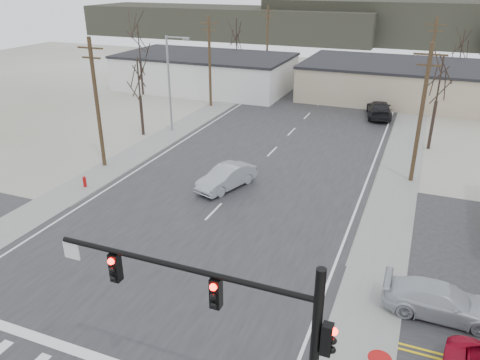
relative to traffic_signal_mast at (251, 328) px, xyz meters
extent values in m
plane|color=silver|center=(-7.89, 6.20, -4.67)|extent=(140.00, 140.00, 0.00)
cube|color=#242426|center=(-7.89, 21.20, -4.65)|extent=(18.00, 110.00, 0.05)
cube|color=#242426|center=(-7.89, 6.20, -4.65)|extent=(90.00, 10.00, 0.04)
cube|color=gray|center=(-18.49, 26.20, -4.64)|extent=(3.00, 90.00, 0.06)
cube|color=gray|center=(2.71, 26.20, -4.64)|extent=(3.00, 90.00, 0.06)
cylinder|color=black|center=(-2.29, 0.00, 1.53)|extent=(8.40, 0.18, 0.18)
cube|color=black|center=(-1.09, 0.00, 0.93)|extent=(0.32, 0.30, 1.00)
cube|color=black|center=(-4.59, 0.00, 0.93)|extent=(0.32, 0.30, 1.00)
sphere|color=#FF0C05|center=(-1.09, -0.17, 1.25)|extent=(0.22, 0.22, 0.22)
sphere|color=#FF0C05|center=(-4.59, -0.17, 1.25)|extent=(0.22, 0.22, 0.22)
cube|color=black|center=(2.21, 0.00, 0.33)|extent=(0.30, 0.30, 1.00)
cube|color=silver|center=(-6.29, 0.00, 1.13)|extent=(0.60, 0.04, 0.60)
cylinder|color=#A50C0C|center=(-18.09, 14.20, -4.32)|extent=(0.24, 0.24, 0.70)
sphere|color=#A50C0C|center=(-18.09, 14.20, -3.92)|extent=(0.24, 0.24, 0.24)
cube|color=silver|center=(-23.89, 46.20, -2.57)|extent=(22.00, 12.00, 4.20)
cube|color=black|center=(-23.89, 46.20, -0.32)|extent=(22.30, 12.30, 0.30)
cube|color=tan|center=(2.11, 50.20, -2.67)|extent=(26.00, 14.00, 4.00)
cube|color=black|center=(2.11, 50.20, -0.52)|extent=(26.30, 14.30, 0.30)
cylinder|color=#4B3722|center=(-19.39, 18.20, 0.33)|extent=(0.30, 0.30, 10.00)
cube|color=#4B3722|center=(-19.39, 18.20, 4.53)|extent=(2.20, 0.12, 0.12)
cube|color=#4B3722|center=(-19.39, 18.20, 3.83)|extent=(1.60, 0.12, 0.12)
cylinder|color=#4B3722|center=(-19.39, 38.20, 0.33)|extent=(0.30, 0.30, 10.00)
cube|color=#4B3722|center=(-19.39, 38.20, 4.53)|extent=(2.20, 0.12, 0.12)
cube|color=#4B3722|center=(-19.39, 38.20, 3.83)|extent=(1.60, 0.12, 0.12)
cylinder|color=#4B3722|center=(-19.39, 58.20, 0.33)|extent=(0.30, 0.30, 10.00)
cube|color=#4B3722|center=(-19.39, 58.20, 4.53)|extent=(2.20, 0.12, 0.12)
cube|color=#4B3722|center=(-19.39, 58.20, 3.83)|extent=(1.60, 0.12, 0.12)
cylinder|color=#4B3722|center=(3.61, 24.20, 0.33)|extent=(0.30, 0.30, 10.00)
cube|color=#4B3722|center=(3.61, 24.20, 4.53)|extent=(2.20, 0.12, 0.12)
cube|color=#4B3722|center=(3.61, 24.20, 3.83)|extent=(1.60, 0.12, 0.12)
cylinder|color=#4B3722|center=(3.61, 46.20, 0.33)|extent=(0.30, 0.30, 10.00)
cube|color=#4B3722|center=(3.61, 46.20, 4.53)|extent=(2.20, 0.12, 0.12)
cube|color=#4B3722|center=(3.61, 46.20, 3.83)|extent=(1.60, 0.12, 0.12)
cylinder|color=gray|center=(-18.89, 28.20, -0.17)|extent=(0.20, 0.20, 9.00)
cylinder|color=gray|center=(-17.89, 28.20, 4.23)|extent=(2.00, 0.12, 0.12)
cube|color=gray|center=(-16.89, 28.20, 4.18)|extent=(0.60, 0.25, 0.18)
cylinder|color=#32251E|center=(-20.89, 26.20, -2.80)|extent=(0.28, 0.28, 3.75)
cylinder|color=#32251E|center=(-20.89, 26.20, 0.58)|extent=(0.14, 0.14, 3.75)
cylinder|color=#32251E|center=(4.61, 32.20, -2.55)|extent=(0.28, 0.28, 4.25)
cylinder|color=#32251E|center=(4.61, 32.20, 1.28)|extent=(0.14, 0.14, 4.25)
cylinder|color=#32251E|center=(-21.89, 52.20, -2.42)|extent=(0.28, 0.28, 4.50)
cylinder|color=#32251E|center=(-21.89, 52.20, 1.63)|extent=(0.14, 0.14, 4.50)
cylinder|color=#32251E|center=(7.11, 58.20, -2.67)|extent=(0.28, 0.28, 4.00)
cylinder|color=#32251E|center=(7.11, 58.20, 0.93)|extent=(0.14, 0.14, 4.00)
cylinder|color=#32251E|center=(-29.89, 40.20, -2.42)|extent=(0.28, 0.28, 4.50)
cylinder|color=#32251E|center=(-29.89, 40.20, 1.63)|extent=(0.14, 0.14, 4.50)
cube|color=#333026|center=(-42.89, 98.20, -1.17)|extent=(70.00, 18.00, 7.00)
cube|color=#333026|center=(7.11, 102.20, -0.17)|extent=(80.00, 18.00, 9.00)
imported|color=#91959A|center=(-8.59, 17.89, -3.82)|extent=(3.21, 5.21, 1.62)
imported|color=black|center=(-0.68, 40.61, -3.77)|extent=(3.40, 6.26, 1.72)
imported|color=black|center=(-8.88, 66.87, -3.89)|extent=(2.34, 4.51, 1.47)
imported|color=#ABAFB6|center=(5.72, 8.93, -3.91)|extent=(5.06, 2.07, 1.47)
camera|label=1|loc=(3.70, -10.04, 9.42)|focal=35.00mm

